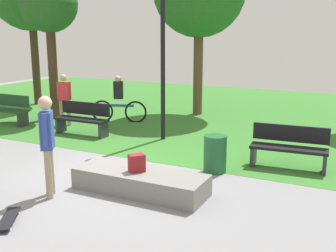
{
  "coord_description": "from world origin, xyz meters",
  "views": [
    {
      "loc": [
        4.56,
        -6.52,
        2.9
      ],
      "look_at": [
        0.94,
        0.8,
        1.0
      ],
      "focal_mm": 44.27,
      "sensor_mm": 36.0,
      "label": 1
    }
  ],
  "objects_px": {
    "backpack_on_ledge": "(137,163)",
    "skateboard_by_ledge": "(9,219)",
    "lamp_post": "(163,28)",
    "pedestrian_with_backpack": "(64,95)",
    "concrete_ledge": "(140,182)",
    "tree_broad_elm": "(49,6)",
    "park_bench_center_lawn": "(289,146)",
    "trash_bin": "(215,154)",
    "park_bench_far_left": "(7,109)",
    "skater_performing_trick": "(47,138)",
    "cyclist_on_bicycle": "(119,102)",
    "park_bench_far_right": "(83,118)"
  },
  "relations": [
    {
      "from": "skater_performing_trick",
      "to": "cyclist_on_bicycle",
      "type": "bearing_deg",
      "value": 111.61
    },
    {
      "from": "park_bench_center_lawn",
      "to": "trash_bin",
      "type": "bearing_deg",
      "value": -144.82
    },
    {
      "from": "skateboard_by_ledge",
      "to": "pedestrian_with_backpack",
      "type": "xyz_separation_m",
      "value": [
        -3.61,
        5.67,
        0.89
      ]
    },
    {
      "from": "tree_broad_elm",
      "to": "trash_bin",
      "type": "height_order",
      "value": "tree_broad_elm"
    },
    {
      "from": "lamp_post",
      "to": "trash_bin",
      "type": "height_order",
      "value": "lamp_post"
    },
    {
      "from": "park_bench_far_right",
      "to": "trash_bin",
      "type": "relative_size",
      "value": 2.06
    },
    {
      "from": "skater_performing_trick",
      "to": "skateboard_by_ledge",
      "type": "distance_m",
      "value": 1.5
    },
    {
      "from": "skater_performing_trick",
      "to": "trash_bin",
      "type": "height_order",
      "value": "skater_performing_trick"
    },
    {
      "from": "trash_bin",
      "to": "pedestrian_with_backpack",
      "type": "relative_size",
      "value": 0.49
    },
    {
      "from": "lamp_post",
      "to": "trash_bin",
      "type": "xyz_separation_m",
      "value": [
        2.18,
        -1.89,
        -2.55
      ]
    },
    {
      "from": "park_bench_center_lawn",
      "to": "backpack_on_ledge",
      "type": "bearing_deg",
      "value": -130.71
    },
    {
      "from": "trash_bin",
      "to": "concrete_ledge",
      "type": "bearing_deg",
      "value": -117.12
    },
    {
      "from": "backpack_on_ledge",
      "to": "lamp_post",
      "type": "relative_size",
      "value": 0.06
    },
    {
      "from": "lamp_post",
      "to": "park_bench_far_left",
      "type": "bearing_deg",
      "value": -174.83
    },
    {
      "from": "lamp_post",
      "to": "cyclist_on_bicycle",
      "type": "relative_size",
      "value": 2.83
    },
    {
      "from": "pedestrian_with_backpack",
      "to": "concrete_ledge",
      "type": "bearing_deg",
      "value": -37.47
    },
    {
      "from": "pedestrian_with_backpack",
      "to": "lamp_post",
      "type": "bearing_deg",
      "value": -2.39
    },
    {
      "from": "tree_broad_elm",
      "to": "pedestrian_with_backpack",
      "type": "distance_m",
      "value": 2.94
    },
    {
      "from": "tree_broad_elm",
      "to": "park_bench_far_left",
      "type": "bearing_deg",
      "value": -122.84
    },
    {
      "from": "skater_performing_trick",
      "to": "cyclist_on_bicycle",
      "type": "xyz_separation_m",
      "value": [
        -2.28,
        5.75,
        -0.44
      ]
    },
    {
      "from": "backpack_on_ledge",
      "to": "pedestrian_with_backpack",
      "type": "xyz_separation_m",
      "value": [
        -4.75,
        3.7,
        0.4
      ]
    },
    {
      "from": "backpack_on_ledge",
      "to": "skater_performing_trick",
      "type": "height_order",
      "value": "skater_performing_trick"
    },
    {
      "from": "skater_performing_trick",
      "to": "trash_bin",
      "type": "relative_size",
      "value": 2.31
    },
    {
      "from": "skateboard_by_ledge",
      "to": "park_bench_center_lawn",
      "type": "xyz_separation_m",
      "value": [
        3.37,
        4.57,
        0.42
      ]
    },
    {
      "from": "backpack_on_ledge",
      "to": "lamp_post",
      "type": "bearing_deg",
      "value": -120.1
    },
    {
      "from": "backpack_on_ledge",
      "to": "skateboard_by_ledge",
      "type": "xyz_separation_m",
      "value": [
        -1.14,
        -1.98,
        -0.49
      ]
    },
    {
      "from": "park_bench_far_left",
      "to": "pedestrian_with_backpack",
      "type": "bearing_deg",
      "value": 18.85
    },
    {
      "from": "skateboard_by_ledge",
      "to": "lamp_post",
      "type": "relative_size",
      "value": 0.16
    },
    {
      "from": "backpack_on_ledge",
      "to": "park_bench_center_lawn",
      "type": "bearing_deg",
      "value": 179.44
    },
    {
      "from": "park_bench_far_left",
      "to": "trash_bin",
      "type": "relative_size",
      "value": 2.05
    },
    {
      "from": "tree_broad_elm",
      "to": "lamp_post",
      "type": "height_order",
      "value": "lamp_post"
    },
    {
      "from": "backpack_on_ledge",
      "to": "cyclist_on_bicycle",
      "type": "distance_m",
      "value": 6.03
    },
    {
      "from": "backpack_on_ledge",
      "to": "skater_performing_trick",
      "type": "bearing_deg",
      "value": -15.56
    },
    {
      "from": "concrete_ledge",
      "to": "park_bench_far_left",
      "type": "xyz_separation_m",
      "value": [
        -6.64,
        3.06,
        0.29
      ]
    },
    {
      "from": "park_bench_far_left",
      "to": "cyclist_on_bicycle",
      "type": "height_order",
      "value": "cyclist_on_bicycle"
    },
    {
      "from": "concrete_ledge",
      "to": "pedestrian_with_backpack",
      "type": "xyz_separation_m",
      "value": [
        -4.81,
        3.69,
        0.76
      ]
    },
    {
      "from": "trash_bin",
      "to": "park_bench_center_lawn",
      "type": "bearing_deg",
      "value": 35.18
    },
    {
      "from": "concrete_ledge",
      "to": "tree_broad_elm",
      "type": "xyz_separation_m",
      "value": [
        -5.81,
        4.36,
        3.44
      ]
    },
    {
      "from": "concrete_ledge",
      "to": "tree_broad_elm",
      "type": "height_order",
      "value": "tree_broad_elm"
    },
    {
      "from": "tree_broad_elm",
      "to": "pedestrian_with_backpack",
      "type": "height_order",
      "value": "tree_broad_elm"
    },
    {
      "from": "backpack_on_ledge",
      "to": "park_bench_far_right",
      "type": "bearing_deg",
      "value": -90.13
    },
    {
      "from": "cyclist_on_bicycle",
      "to": "park_bench_far_left",
      "type": "bearing_deg",
      "value": -149.24
    },
    {
      "from": "backpack_on_ledge",
      "to": "park_bench_far_left",
      "type": "xyz_separation_m",
      "value": [
        -6.58,
        3.07,
        -0.07
      ]
    },
    {
      "from": "tree_broad_elm",
      "to": "lamp_post",
      "type": "relative_size",
      "value": 0.94
    },
    {
      "from": "skater_performing_trick",
      "to": "park_bench_far_left",
      "type": "bearing_deg",
      "value": 143.37
    },
    {
      "from": "concrete_ledge",
      "to": "lamp_post",
      "type": "distance_m",
      "value": 4.68
    },
    {
      "from": "lamp_post",
      "to": "pedestrian_with_backpack",
      "type": "distance_m",
      "value": 4.01
    },
    {
      "from": "lamp_post",
      "to": "trash_bin",
      "type": "distance_m",
      "value": 3.85
    },
    {
      "from": "park_bench_center_lawn",
      "to": "pedestrian_with_backpack",
      "type": "xyz_separation_m",
      "value": [
        -6.99,
        1.1,
        0.47
      ]
    },
    {
      "from": "backpack_on_ledge",
      "to": "park_bench_far_right",
      "type": "relative_size",
      "value": 0.2
    }
  ]
}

